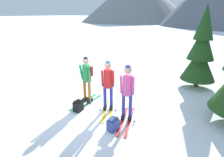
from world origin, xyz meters
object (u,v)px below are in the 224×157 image
(skier_in_green, at_px, (87,77))
(backpack_on_snow_front, at_px, (113,124))
(backpack_on_snow_beside, at_px, (78,106))
(pine_tree_near, at_px, (201,51))
(skier_in_pink, at_px, (127,91))
(skier_in_red, at_px, (108,84))

(skier_in_green, bearing_deg, backpack_on_snow_front, -32.11)
(backpack_on_snow_beside, bearing_deg, pine_tree_near, 55.73)
(skier_in_pink, distance_m, backpack_on_snow_front, 1.09)
(skier_in_green, bearing_deg, pine_tree_near, 49.42)
(pine_tree_near, distance_m, backpack_on_snow_front, 5.46)
(skier_in_red, xyz_separation_m, pine_tree_near, (2.32, 4.03, 0.68))
(skier_in_pink, relative_size, pine_tree_near, 0.50)
(skier_in_green, relative_size, skier_in_pink, 0.97)
(backpack_on_snow_front, bearing_deg, skier_in_green, 147.89)
(pine_tree_near, relative_size, backpack_on_snow_front, 9.60)
(skier_in_red, height_order, backpack_on_snow_front, skier_in_red)
(skier_in_red, bearing_deg, skier_in_pink, -17.82)
(skier_in_pink, bearing_deg, skier_in_green, 167.53)
(pine_tree_near, bearing_deg, skier_in_red, -119.91)
(skier_in_pink, distance_m, pine_tree_near, 4.59)
(skier_in_red, distance_m, skier_in_pink, 0.91)
(skier_in_green, bearing_deg, skier_in_red, -7.72)
(backpack_on_snow_beside, bearing_deg, skier_in_pink, 11.05)
(skier_in_green, xyz_separation_m, pine_tree_near, (3.33, 3.89, 0.66))
(skier_in_green, bearing_deg, backpack_on_snow_beside, -77.12)
(skier_in_pink, height_order, backpack_on_snow_beside, skier_in_pink)
(skier_in_red, xyz_separation_m, skier_in_pink, (0.86, -0.28, 0.03))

